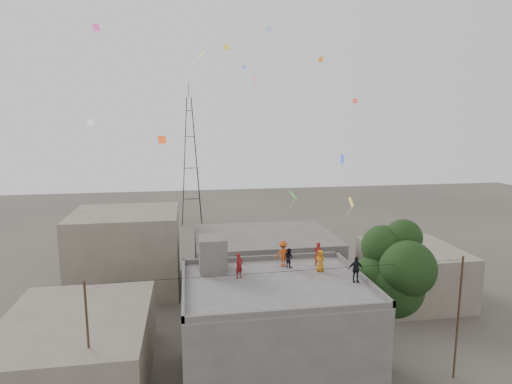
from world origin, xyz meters
TOP-DOWN VIEW (x-y plane):
  - main_building at (0.00, 0.00)m, footprint 10.00×8.00m
  - parapet at (0.00, 0.00)m, footprint 10.00×8.00m
  - stair_head_box at (-3.20, 2.60)m, footprint 1.60×1.80m
  - neighbor_west at (-11.00, 2.00)m, footprint 8.00×10.00m
  - neighbor_north at (2.00, 14.00)m, footprint 12.00×9.00m
  - neighbor_northwest at (-10.00, 16.00)m, footprint 9.00×8.00m
  - neighbor_east at (14.00, 10.00)m, footprint 7.00×8.00m
  - tree at (7.37, 0.60)m, footprint 4.90×4.60m
  - utility_line at (0.50, -1.25)m, footprint 20.12×0.62m
  - transmission_tower at (-4.00, 40.00)m, footprint 2.97×2.97m
  - person_red_adult at (3.16, 2.29)m, footprint 0.65×0.60m
  - person_orange_child at (2.99, 1.39)m, footprint 0.73×0.74m
  - person_dark_child at (1.37, 2.44)m, footprint 0.68×0.71m
  - person_dark_adult at (4.40, -0.53)m, footprint 0.87×0.45m
  - person_orange_adult at (1.04, 2.60)m, footprint 1.12×0.77m
  - person_red_child at (-1.82, 1.12)m, footprint 0.62×0.60m
  - kites at (-0.03, 7.71)m, footprint 19.86×18.57m

SIDE VIEW (x-z plane):
  - neighbor_west at x=-11.00m, z-range 0.00..4.00m
  - neighbor_east at x=14.00m, z-range 0.00..4.40m
  - neighbor_north at x=2.00m, z-range 0.00..5.00m
  - main_building at x=0.00m, z-range 0.00..6.10m
  - neighbor_northwest at x=-10.00m, z-range 0.00..7.00m
  - utility_line at x=0.50m, z-range 0.13..7.53m
  - tree at x=7.37m, z-range 1.55..10.65m
  - parapet at x=0.00m, z-range 6.10..6.40m
  - person_dark_child at x=1.37m, z-range 6.10..7.26m
  - person_orange_child at x=2.99m, z-range 6.10..7.39m
  - person_red_child at x=-1.82m, z-range 6.10..7.52m
  - person_dark_adult at x=4.40m, z-range 6.10..7.53m
  - person_red_adult at x=3.16m, z-range 6.10..7.60m
  - person_orange_adult at x=1.04m, z-range 6.10..7.69m
  - stair_head_box at x=-3.20m, z-range 6.10..8.10m
  - transmission_tower at x=-4.00m, z-range -0.93..19.07m
  - kites at x=-0.03m, z-range 9.43..22.36m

